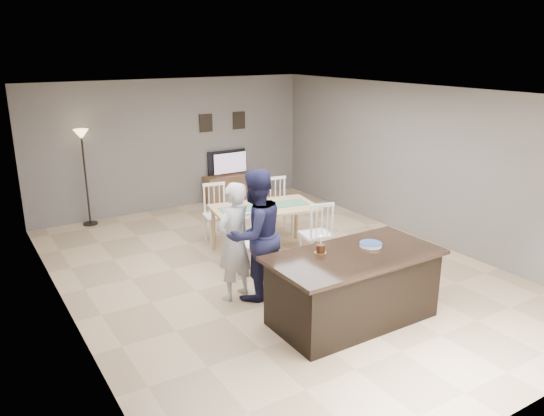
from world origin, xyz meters
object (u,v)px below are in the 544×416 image
dining_table (264,214)px  floor_lamp (83,152)px  tv_console (231,188)px  plate_stack (371,244)px  television (229,163)px  man (255,235)px  woman (234,241)px  kitchen_island (353,287)px  birthday_cake (321,248)px

dining_table → floor_lamp: size_ratio=1.17×
tv_console → floor_lamp: 3.28m
plate_stack → television: bearing=81.2°
tv_console → man: man is taller
dining_table → floor_lamp: floor_lamp is taller
woman → plate_stack: size_ratio=5.74×
plate_stack → dining_table: dining_table is taller
kitchen_island → woman: woman is taller
television → dining_table: television is taller
television → birthday_cake: bearing=74.1°
tv_console → floor_lamp: bearing=179.6°
floor_lamp → television: bearing=0.9°
woman → floor_lamp: size_ratio=0.88×
kitchen_island → television: bearing=78.0°
tv_console → dining_table: bearing=-107.4°
man → birthday_cake: bearing=101.3°
woman → dining_table: bearing=-152.5°
woman → plate_stack: (1.29, -1.26, 0.11)m
birthday_cake → dining_table: (0.60, 2.32, -0.29)m
tv_console → plate_stack: bearing=-98.9°
plate_stack → birthday_cake: bearing=166.7°
man → plate_stack: size_ratio=6.34×
kitchen_island → woman: bearing=125.1°
floor_lamp → woman: bearing=-77.7°
kitchen_island → dining_table: dining_table is taller
woman → man: (0.25, -0.13, 0.09)m
tv_console → woman: bearing=-117.0°
television → man: man is taller
woman → birthday_cake: woman is taller
dining_table → tv_console: bearing=82.4°
television → birthday_cake: size_ratio=3.97×
floor_lamp → plate_stack: bearing=-68.1°
dining_table → kitchen_island: bearing=-86.0°
tv_console → woman: woman is taller
tv_console → television: (0.00, 0.07, 0.56)m
woman → birthday_cake: (0.61, -1.10, 0.14)m
man → woman: bearing=-36.9°
man → floor_lamp: (-1.18, 4.37, 0.53)m
tv_console → television: size_ratio=1.31×
television → dining_table: bearing=73.0°
woman → man: size_ratio=0.91×
television → floor_lamp: bearing=0.9°
kitchen_island → dining_table: 2.59m
kitchen_island → tv_console: size_ratio=1.79×
kitchen_island → floor_lamp: (-1.87, 5.59, 0.98)m
tv_console → man: size_ratio=0.67×
man → floor_lamp: bearing=-84.0°
kitchen_island → tv_console: bearing=77.8°
birthday_cake → plate_stack: birthday_cake is taller
tv_console → dining_table: 3.16m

